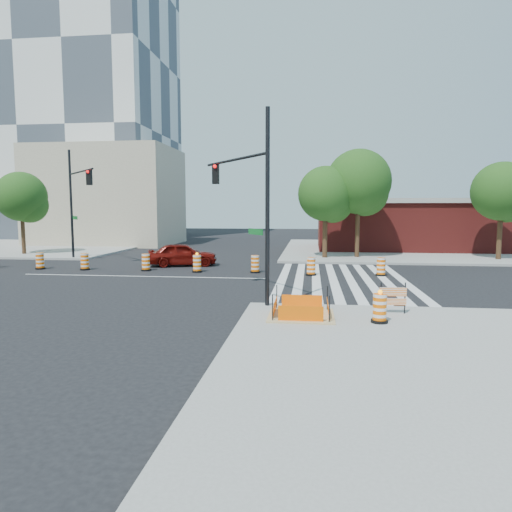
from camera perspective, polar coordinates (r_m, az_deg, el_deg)
The scene contains 25 objects.
ground at distance 26.20m, azimuth -13.98°, elevation -2.49°, with size 120.00×120.00×0.00m, color black.
sidewalk_ne at distance 43.25m, azimuth 18.48°, elevation 0.77°, with size 22.00×22.00×0.15m, color gray.
sidewalk_nw at distance 50.39m, azimuth -25.93°, elevation 1.17°, with size 22.00×22.00×0.15m, color gray.
crosswalk_east at distance 24.55m, azimuth 10.69°, elevation -2.96°, with size 6.75×13.50×0.01m.
lane_centerline at distance 26.20m, azimuth -13.98°, elevation -2.48°, with size 14.00×0.12×0.01m, color silver.
excavation_pit at distance 15.61m, azimuth 5.68°, elevation -7.22°, with size 2.20×2.20×0.90m.
tower_nw at distance 69.61m, azimuth -23.67°, elevation 21.11°, with size 28.00×18.00×45.00m, color silver.
brick_storefront at distance 43.11m, azimuth 18.58°, elevation 3.74°, with size 16.50×8.50×4.60m.
beige_midrise at distance 50.88m, azimuth -17.99°, elevation 7.08°, with size 14.00×10.00×10.00m, color tan.
red_coupe at distance 30.36m, azimuth -9.18°, elevation 0.21°, with size 1.80×4.49×1.53m, color #600C08.
signal_pole_se at distance 18.20m, azimuth -1.00°, elevation 8.17°, with size 3.33×4.53×7.27m.
signal_pole_nw at distance 34.75m, azimuth -21.53°, elevation 7.30°, with size 4.08×4.51×7.86m.
pit_drum at distance 15.12m, azimuth 15.20°, elevation -6.41°, with size 0.54×0.54×1.06m.
barricade at distance 16.51m, azimuth 16.74°, elevation -4.86°, with size 0.92×0.11×1.08m.
tree_north_b at distance 40.91m, azimuth -27.20°, elevation 6.30°, with size 3.92×3.92×6.66m.
tree_north_c at distance 34.09m, azimuth 8.77°, elevation 7.31°, with size 4.05×4.04×6.86m.
tree_north_d at distance 34.95m, azimuth 12.76°, elevation 8.60°, with size 4.78×4.78×8.13m.
tree_north_e at distance 36.89m, azimuth 28.41°, elevation 6.75°, with size 4.15×4.15×7.05m.
median_drum_1 at distance 31.38m, azimuth -25.39°, elevation -0.63°, with size 0.60×0.60×1.02m.
median_drum_2 at distance 29.93m, azimuth -20.62°, elevation -0.73°, with size 0.60×0.60×1.02m.
median_drum_3 at distance 28.43m, azimuth -13.61°, elevation -0.85°, with size 0.60×0.60×1.02m.
median_drum_4 at distance 27.22m, azimuth -7.38°, elevation -1.00°, with size 0.60×0.60×1.18m.
median_drum_5 at distance 26.79m, azimuth -0.11°, elevation -1.09°, with size 0.60×0.60×1.02m.
median_drum_6 at distance 25.90m, azimuth 6.90°, elevation -1.38°, with size 0.60×0.60×1.02m.
median_drum_7 at distance 26.50m, azimuth 15.36°, elevation -1.38°, with size 0.60×0.60×1.02m.
Camera 1 is at (9.29, -24.20, 3.79)m, focal length 32.00 mm.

